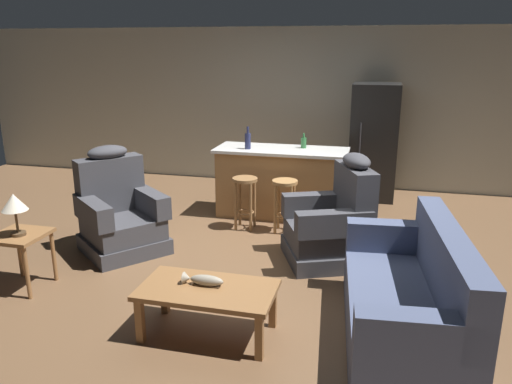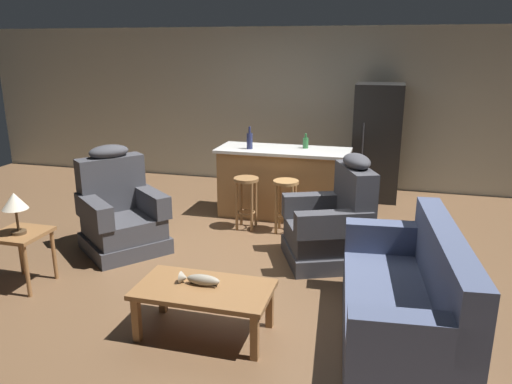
% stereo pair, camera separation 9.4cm
% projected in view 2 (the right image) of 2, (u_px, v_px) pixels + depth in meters
% --- Properties ---
extents(ground_plane, '(12.00, 12.00, 0.00)m').
position_uv_depth(ground_plane, '(258.00, 252.00, 5.78)').
color(ground_plane, brown).
extents(back_wall, '(12.00, 0.05, 2.60)m').
position_uv_depth(back_wall, '(306.00, 108.00, 8.31)').
color(back_wall, '#B2B2A3').
rests_on(back_wall, ground_plane).
extents(coffee_table, '(1.10, 0.60, 0.42)m').
position_uv_depth(coffee_table, '(204.00, 293.00, 4.04)').
color(coffee_table, olive).
rests_on(coffee_table, ground_plane).
extents(fish_figurine, '(0.34, 0.10, 0.10)m').
position_uv_depth(fish_figurine, '(199.00, 280.00, 4.06)').
color(fish_figurine, '#4C3823').
rests_on(fish_figurine, coffee_table).
extents(couch, '(1.02, 1.97, 0.94)m').
position_uv_depth(couch, '(407.00, 302.00, 3.94)').
color(couch, '#4C5675').
rests_on(couch, ground_plane).
extents(recliner_near_lamp, '(1.18, 1.18, 1.20)m').
position_uv_depth(recliner_near_lamp, '(120.00, 214.00, 5.77)').
color(recliner_near_lamp, '#3D3D42').
rests_on(recliner_near_lamp, ground_plane).
extents(recliner_near_island, '(1.10, 1.10, 1.20)m').
position_uv_depth(recliner_near_island, '(334.00, 225.00, 5.43)').
color(recliner_near_island, '#3D3D42').
rests_on(recliner_near_island, ground_plane).
extents(end_table, '(0.48, 0.48, 0.56)m').
position_uv_depth(end_table, '(21.00, 242.00, 4.85)').
color(end_table, olive).
rests_on(end_table, ground_plane).
extents(table_lamp, '(0.24, 0.24, 0.41)m').
position_uv_depth(table_lamp, '(15.00, 203.00, 4.70)').
color(table_lamp, '#4C3823').
rests_on(table_lamp, end_table).
extents(kitchen_island, '(1.80, 0.70, 0.95)m').
position_uv_depth(kitchen_island, '(283.00, 182.00, 6.89)').
color(kitchen_island, '#9E7042').
rests_on(kitchen_island, ground_plane).
extents(bar_stool_left, '(0.32, 0.32, 0.68)m').
position_uv_depth(bar_stool_left, '(246.00, 193.00, 6.40)').
color(bar_stool_left, olive).
rests_on(bar_stool_left, ground_plane).
extents(bar_stool_right, '(0.32, 0.32, 0.68)m').
position_uv_depth(bar_stool_right, '(286.00, 196.00, 6.27)').
color(bar_stool_right, '#A87A47').
rests_on(bar_stool_right, ground_plane).
extents(refrigerator, '(0.70, 0.69, 1.76)m').
position_uv_depth(refrigerator, '(377.00, 142.00, 7.59)').
color(refrigerator, black).
rests_on(refrigerator, ground_plane).
extents(bottle_tall_green, '(0.08, 0.08, 0.30)m').
position_uv_depth(bottle_tall_green, '(250.00, 140.00, 6.73)').
color(bottle_tall_green, '#23284C').
rests_on(bottle_tall_green, kitchen_island).
extents(bottle_short_amber, '(0.08, 0.08, 0.20)m').
position_uv_depth(bottle_short_amber, '(306.00, 143.00, 6.79)').
color(bottle_short_amber, '#2D6B38').
rests_on(bottle_short_amber, kitchen_island).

